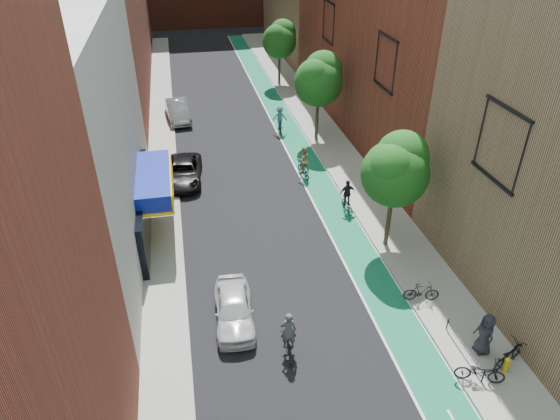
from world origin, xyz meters
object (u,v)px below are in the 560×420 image
parked_car_black (184,172)px  cyclist_lane_mid (347,199)px  pedestrian (485,334)px  fire_hydrant (507,364)px  parked_car_silver (178,111)px  cyclist_lane_far (280,121)px  parked_car_white (234,309)px  cyclist_lead (289,341)px  cyclist_lane_near (303,164)px

parked_car_black → cyclist_lane_mid: size_ratio=2.46×
pedestrian → fire_hydrant: (0.39, -1.12, -0.58)m
pedestrian → fire_hydrant: bearing=13.7°
parked_car_black → parked_car_silver: bearing=95.1°
cyclist_lane_far → pedestrian: (3.35, -24.04, 0.16)m
parked_car_white → fire_hydrant: 11.16m
parked_car_black → cyclist_lead: (3.50, -15.78, 0.05)m
cyclist_lead → pedestrian: size_ratio=1.12×
parked_car_black → parked_car_silver: size_ratio=1.01×
cyclist_lead → fire_hydrant: bearing=167.6°
cyclist_lead → cyclist_lane_near: 15.38m
cyclist_lane_mid → fire_hydrant: (2.25, -12.78, -0.24)m
cyclist_lane_near → cyclist_lane_far: size_ratio=1.00×
parked_car_silver → cyclist_lead: cyclist_lead is taller
parked_car_white → cyclist_lane_far: cyclist_lane_far is taller
cyclist_lane_near → cyclist_lane_far: cyclist_lane_near is taller
parked_car_black → fire_hydrant: bearing=-52.9°
parked_car_white → parked_car_silver: 24.49m
cyclist_lead → pedestrian: (7.66, -1.58, 0.37)m
parked_car_silver → cyclist_lane_far: cyclist_lane_far is taller
cyclist_lead → fire_hydrant: cyclist_lead is taller
cyclist_lead → fire_hydrant: 8.49m
parked_car_silver → cyclist_lane_near: bearing=-62.3°
parked_car_silver → cyclist_lane_near: cyclist_lane_near is taller
parked_car_black → parked_car_white: bearing=-78.1°
parked_car_white → cyclist_lane_mid: size_ratio=2.04×
parked_car_silver → cyclist_lane_near: (7.80, -12.01, 0.11)m
pedestrian → cyclist_lane_near: bearing=-173.7°
pedestrian → parked_car_white: bearing=-117.6°
parked_car_black → fire_hydrant: parked_car_black is taller
parked_car_black → cyclist_lane_mid: 10.91m
cyclist_lane_mid → cyclist_lead: bearing=55.7°
cyclist_lead → cyclist_lane_far: (4.31, 22.47, 0.21)m
cyclist_lane_far → pedestrian: bearing=102.8°
parked_car_silver → fire_hydrant: 31.66m
parked_car_black → pedestrian: pedestrian is taller
parked_car_white → fire_hydrant: bearing=-23.6°
cyclist_lane_far → fire_hydrant: (3.73, -25.16, -0.42)m
cyclist_lane_mid → pedestrian: size_ratio=1.04×
cyclist_lane_near → fire_hydrant: cyclist_lane_near is taller
cyclist_lane_near → cyclist_lead: bearing=64.0°
cyclist_lane_far → fire_hydrant: cyclist_lane_far is taller
parked_car_black → cyclist_lane_mid: (9.30, -5.70, 0.09)m
cyclist_lane_near → fire_hydrant: 17.86m
cyclist_lane_near → cyclist_lane_far: (0.02, 7.71, 0.03)m
cyclist_lane_mid → parked_car_silver: bearing=-65.2°
parked_car_white → cyclist_lane_near: (6.21, 12.43, 0.22)m
parked_car_white → cyclist_lead: bearing=-47.5°
cyclist_lane_near → pedestrian: cyclist_lane_near is taller
cyclist_lead → fire_hydrant: (8.04, -2.70, -0.21)m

